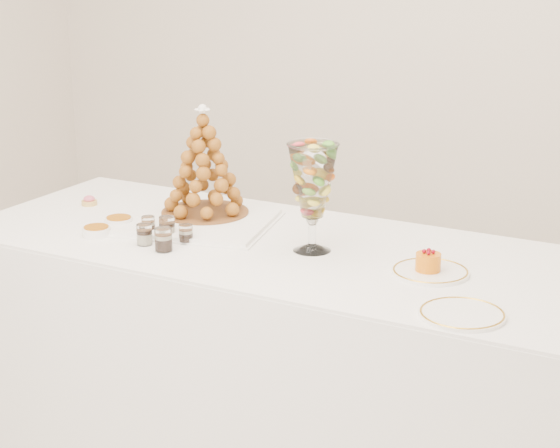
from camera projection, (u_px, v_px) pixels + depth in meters
The scene contains 15 objects.
buffet_table at pixel (276, 357), 3.21m from camera, with size 2.17×0.87×0.82m.
lace_tray at pixel (188, 222), 3.29m from camera, with size 0.56×0.42×0.02m, color white.
macaron_vase at pixel (313, 182), 2.95m from camera, with size 0.16×0.16×0.35m.
cake_plate at pixel (430, 272), 2.81m from camera, with size 0.23×0.23×0.01m, color white.
spare_plate at pixel (462, 314), 2.49m from camera, with size 0.23×0.23×0.01m, color white.
pink_tart at pixel (89, 201), 3.52m from camera, with size 0.06×0.06×0.04m.
verrine_a at pixel (148, 225), 3.17m from camera, with size 0.05×0.05×0.06m, color white.
verrine_b at pixel (167, 227), 3.14m from camera, with size 0.05×0.05×0.07m, color white.
verrine_c at pixel (186, 234), 3.08m from camera, with size 0.05×0.05×0.06m, color white.
verrine_d at pixel (144, 234), 3.06m from camera, with size 0.05×0.05×0.07m, color white.
verrine_e at pixel (163, 240), 3.00m from camera, with size 0.06×0.06×0.08m, color white.
ramekin_back at pixel (119, 222), 3.27m from camera, with size 0.10×0.10×0.03m, color white.
ramekin_front at pixel (96, 231), 3.16m from camera, with size 0.09×0.09×0.03m, color white.
croquembouche at pixel (204, 161), 3.31m from camera, with size 0.31×0.31×0.39m.
mousse_cake at pixel (428, 262), 2.80m from camera, with size 0.08×0.08×0.07m.
Camera 1 is at (1.44, -2.26, 1.80)m, focal length 60.00 mm.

